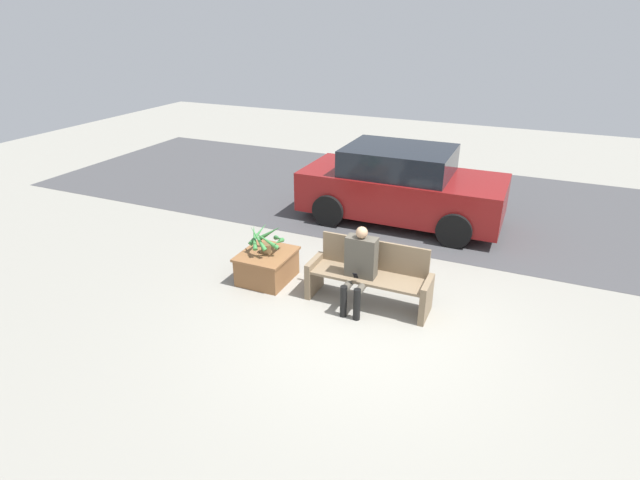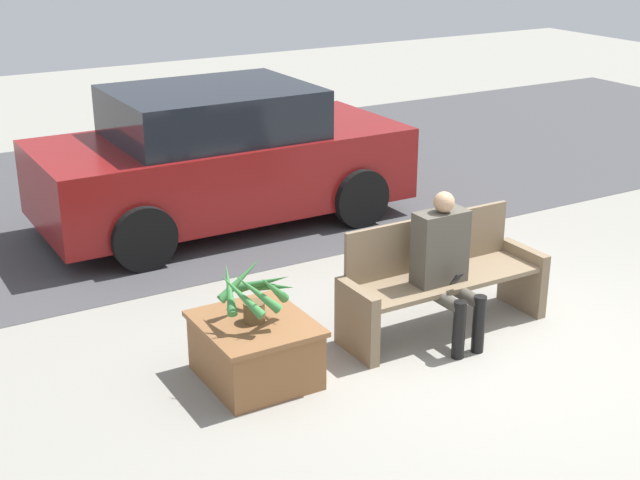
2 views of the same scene
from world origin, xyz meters
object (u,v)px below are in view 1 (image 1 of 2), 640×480
at_px(person_seated, 359,264).
at_px(parked_car, 401,186).
at_px(bench, 370,276).
at_px(planter_box, 267,265).
at_px(potted_plant, 266,240).

relative_size(person_seated, parked_car, 0.31).
distance_m(bench, person_seated, 0.34).
distance_m(person_seated, parked_car, 3.63).
distance_m(bench, parked_car, 3.48).
relative_size(person_seated, planter_box, 1.42).
bearing_deg(person_seated, parked_car, 96.05).
relative_size(bench, parked_car, 0.45).
xyz_separation_m(bench, person_seated, (-0.11, -0.18, 0.26)).
xyz_separation_m(bench, potted_plant, (-1.76, -0.00, 0.28)).
bearing_deg(parked_car, person_seated, -83.95).
bearing_deg(potted_plant, planter_box, -151.12).
xyz_separation_m(potted_plant, parked_car, (1.27, 3.43, 0.05)).
relative_size(planter_box, potted_plant, 1.45).
bearing_deg(potted_plant, parked_car, 69.62).
bearing_deg(potted_plant, person_seated, -6.25).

